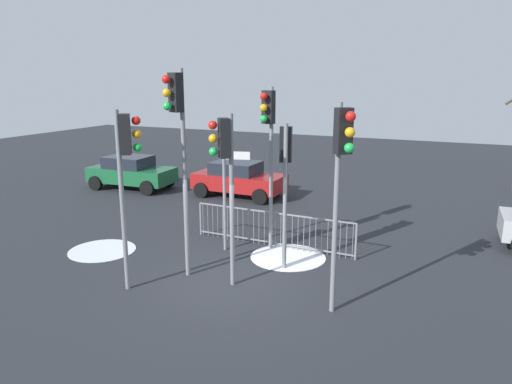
% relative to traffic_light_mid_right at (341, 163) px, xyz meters
% --- Properties ---
extents(ground_plane, '(60.00, 60.00, 0.00)m').
position_rel_traffic_light_mid_right_xyz_m(ground_plane, '(-2.81, 0.53, -3.27)').
color(ground_plane, '#26282D').
extents(traffic_light_mid_right, '(0.47, 0.47, 4.46)m').
position_rel_traffic_light_mid_right_xyz_m(traffic_light_mid_right, '(0.00, 0.00, 0.00)').
color(traffic_light_mid_right, slate).
rests_on(traffic_light_mid_right, ground).
extents(traffic_light_rear_right, '(0.50, 0.44, 4.24)m').
position_rel_traffic_light_mid_right_xyz_m(traffic_light_rear_right, '(-4.74, -0.73, -0.16)').
color(traffic_light_rear_right, slate).
rests_on(traffic_light_rear_right, ground).
extents(traffic_light_mid_left, '(0.35, 0.57, 4.68)m').
position_rel_traffic_light_mid_right_xyz_m(traffic_light_mid_left, '(-2.84, 3.04, 0.15)').
color(traffic_light_mid_left, slate).
rests_on(traffic_light_mid_left, ground).
extents(traffic_light_foreground_right, '(0.48, 0.46, 4.14)m').
position_rel_traffic_light_mid_right_xyz_m(traffic_light_foreground_right, '(-2.79, 0.33, -0.23)').
color(traffic_light_foreground_right, slate).
rests_on(traffic_light_foreground_right, ground).
extents(traffic_light_foreground_left, '(0.38, 0.54, 5.13)m').
position_rel_traffic_light_mid_right_xyz_m(traffic_light_foreground_left, '(-4.03, 0.35, 0.48)').
color(traffic_light_foreground_left, slate).
rests_on(traffic_light_foreground_left, ground).
extents(traffic_light_rear_left, '(0.38, 0.55, 3.82)m').
position_rel_traffic_light_mid_right_xyz_m(traffic_light_rear_left, '(-1.95, 2.05, -0.47)').
color(traffic_light_rear_left, slate).
rests_on(traffic_light_rear_left, ground).
extents(direction_sign_post, '(0.77, 0.26, 3.15)m').
position_rel_traffic_light_mid_right_xyz_m(direction_sign_post, '(-3.91, 2.51, -1.51)').
color(direction_sign_post, slate).
rests_on(direction_sign_post, ground).
extents(pedestrian_guard_railing, '(5.07, 0.20, 1.07)m').
position_rel_traffic_light_mid_right_xyz_m(pedestrian_guard_railing, '(-2.81, 3.31, -2.72)').
color(pedestrian_guard_railing, slate).
rests_on(pedestrian_guard_railing, ground).
extents(car_green_far, '(3.89, 2.10, 1.47)m').
position_rel_traffic_light_mid_right_xyz_m(car_green_far, '(-11.53, 7.75, -2.50)').
color(car_green_far, '#195933').
rests_on(car_green_far, ground).
extents(car_red_mid, '(3.82, 1.95, 1.47)m').
position_rel_traffic_light_mid_right_xyz_m(car_red_mid, '(-6.48, 8.43, -2.50)').
color(car_red_mid, maroon).
rests_on(car_red_mid, ground).
extents(snow_patch_kerb, '(2.11, 2.11, 0.01)m').
position_rel_traffic_light_mid_right_xyz_m(snow_patch_kerb, '(-2.08, 2.68, -3.26)').
color(snow_patch_kerb, white).
rests_on(snow_patch_kerb, ground).
extents(snow_patch_island, '(1.92, 1.92, 0.01)m').
position_rel_traffic_light_mid_right_xyz_m(snow_patch_island, '(-7.21, 0.94, -3.26)').
color(snow_patch_island, silver).
rests_on(snow_patch_island, ground).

